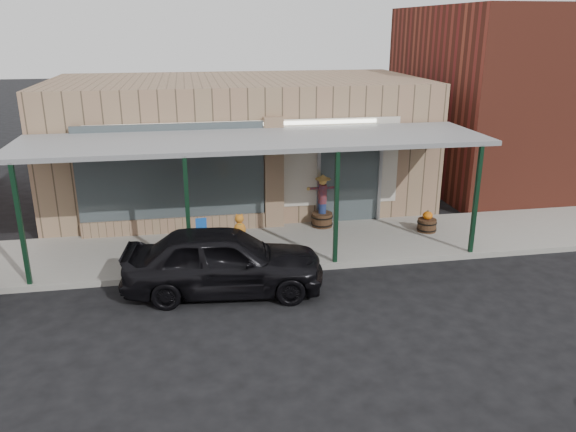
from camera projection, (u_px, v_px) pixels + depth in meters
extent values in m
plane|color=black|center=(278.00, 313.00, 11.99)|extent=(120.00, 120.00, 0.00)
cube|color=gray|center=(257.00, 248.00, 15.32)|extent=(40.00, 3.20, 0.15)
cube|color=#8E7357|center=(239.00, 142.00, 18.95)|extent=(12.00, 6.00, 4.20)
cube|color=#465256|center=(172.00, 174.00, 15.71)|extent=(5.20, 0.06, 2.80)
cube|color=#465256|center=(349.00, 178.00, 16.83)|extent=(1.80, 0.06, 2.80)
cube|color=#8E7357|center=(274.00, 175.00, 16.31)|extent=(0.55, 0.30, 3.40)
cube|color=#8E7357|center=(175.00, 225.00, 16.26)|extent=(5.20, 0.30, 0.50)
cube|color=beige|center=(249.00, 166.00, 16.16)|extent=(9.00, 0.02, 2.60)
cube|color=white|center=(248.00, 124.00, 15.74)|extent=(7.50, 0.03, 0.10)
cube|color=slate|center=(255.00, 140.00, 14.36)|extent=(12.00, 3.00, 0.12)
cube|color=black|center=(21.00, 227.00, 12.57)|extent=(0.10, 0.10, 2.95)
cube|color=black|center=(188.00, 218.00, 13.19)|extent=(0.10, 0.10, 2.95)
cube|color=black|center=(336.00, 209.00, 13.79)|extent=(0.10, 0.10, 2.95)
cube|color=black|center=(476.00, 201.00, 14.41)|extent=(0.10, 0.10, 2.95)
cube|color=maroon|center=(571.00, 96.00, 21.68)|extent=(12.00, 8.00, 6.50)
cylinder|color=#4D2F1F|center=(322.00, 220.00, 16.70)|extent=(0.63, 0.63, 0.41)
cylinder|color=navy|center=(322.00, 208.00, 16.58)|extent=(0.23, 0.23, 0.31)
cylinder|color=maroon|center=(323.00, 194.00, 16.44)|extent=(0.25, 0.25, 0.56)
sphere|color=gold|center=(323.00, 181.00, 16.32)|extent=(0.22, 0.22, 0.22)
cone|color=gold|center=(323.00, 177.00, 16.27)|extent=(0.37, 0.37, 0.14)
cylinder|color=#4D2F1F|center=(427.00, 225.00, 16.30)|extent=(0.56, 0.56, 0.36)
ellipsoid|color=orange|center=(428.00, 215.00, 16.20)|extent=(0.29, 0.29, 0.24)
cylinder|color=#4C471E|center=(428.00, 211.00, 16.16)|extent=(0.04, 0.04, 0.05)
cylinder|color=gray|center=(202.00, 248.00, 13.76)|extent=(0.04, 0.04, 1.02)
cube|color=blue|center=(201.00, 223.00, 13.55)|extent=(0.27, 0.03, 0.27)
imported|color=black|center=(224.00, 260.00, 12.74)|extent=(4.68, 2.27, 1.54)
ellipsoid|color=#C36D22|center=(240.00, 230.00, 13.57)|extent=(0.30, 0.25, 0.38)
sphere|color=#C36D22|center=(239.00, 219.00, 13.52)|extent=(0.22, 0.22, 0.22)
cylinder|color=#17682C|center=(240.00, 224.00, 13.53)|extent=(0.15, 0.15, 0.02)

